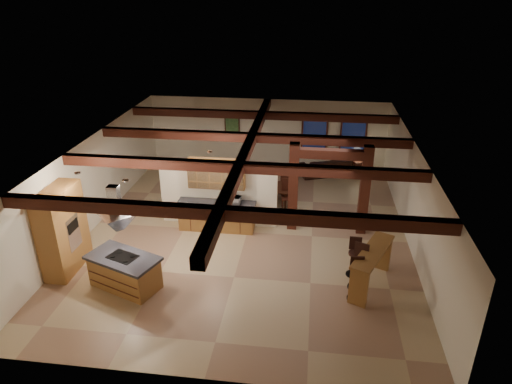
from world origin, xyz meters
TOP-DOWN VIEW (x-y plane):
  - ground at (0.00, 0.00)m, footprint 12.00×12.00m
  - room_walls at (0.00, 0.00)m, footprint 12.00×12.00m
  - ceiling_beams at (0.00, 0.00)m, footprint 10.00×12.00m
  - timber_posts at (2.50, 0.50)m, footprint 2.50×0.30m
  - partition_wall at (-1.00, 0.50)m, footprint 3.80×0.18m
  - pantry_cabinet at (-4.67, -2.60)m, footprint 0.67×1.60m
  - back_counter at (-1.00, 0.11)m, footprint 2.50×0.66m
  - upper_display_cabinet at (-1.00, 0.31)m, footprint 1.80×0.36m
  - range_hood at (-2.75, -3.23)m, footprint 1.10×1.10m
  - back_windows at (2.80, 5.93)m, footprint 2.70×0.07m
  - framed_art at (-1.50, 5.94)m, footprint 0.65×0.05m
  - recessed_cans at (-2.53, -1.93)m, footprint 3.16×2.46m
  - kitchen_island at (-2.75, -3.23)m, footprint 2.10×1.59m
  - dining_table at (0.44, 2.41)m, footprint 1.93×1.41m
  - sofa at (2.62, 5.24)m, footprint 2.47×1.68m
  - microwave at (-0.44, 0.11)m, footprint 0.47×0.34m
  - bar_counter at (3.61, -2.38)m, footprint 1.32×2.09m
  - side_table at (3.86, 5.40)m, footprint 0.61×0.61m
  - table_lamp at (3.86, 5.40)m, footprint 0.30×0.30m
  - bar_stool_a at (3.27, -2.49)m, footprint 0.47×0.49m
  - bar_stool_b at (3.19, -2.97)m, footprint 0.40×0.41m
  - bar_stool_c at (3.21, -1.91)m, footprint 0.38×0.38m
  - dining_chairs at (0.44, 2.41)m, footprint 1.82×1.82m

SIDE VIEW (x-z plane):
  - ground at x=0.00m, z-range 0.00..0.00m
  - side_table at x=3.86m, z-range 0.00..0.57m
  - dining_table at x=0.44m, z-range 0.00..0.61m
  - sofa at x=2.62m, z-range 0.00..0.67m
  - kitchen_island at x=-2.75m, z-range 0.00..0.93m
  - back_counter at x=-1.00m, z-range 0.01..0.95m
  - dining_chairs at x=0.44m, z-range 0.01..1.09m
  - bar_stool_c at x=3.21m, z-range 0.01..1.11m
  - bar_stool_b at x=3.19m, z-range 0.01..1.17m
  - bar_stool_a at x=3.27m, z-range 0.01..1.27m
  - bar_counter at x=3.61m, z-range 0.19..1.27m
  - table_lamp at x=3.86m, z-range 0.65..0.99m
  - microwave at x=-0.44m, z-range 0.94..1.19m
  - partition_wall at x=-1.00m, z-range 0.00..2.20m
  - pantry_cabinet at x=-4.67m, z-range 0.00..2.40m
  - back_windows at x=2.80m, z-range 0.65..2.35m
  - framed_art at x=-1.50m, z-range 1.27..2.12m
  - timber_posts at x=2.50m, z-range 0.31..3.21m
  - room_walls at x=0.00m, z-range -4.22..7.78m
  - range_hood at x=-2.75m, z-range 1.08..2.48m
  - upper_display_cabinet at x=-1.00m, z-range 1.37..2.33m
  - ceiling_beams at x=0.00m, z-range 2.62..2.90m
  - recessed_cans at x=-2.53m, z-range 2.85..2.89m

